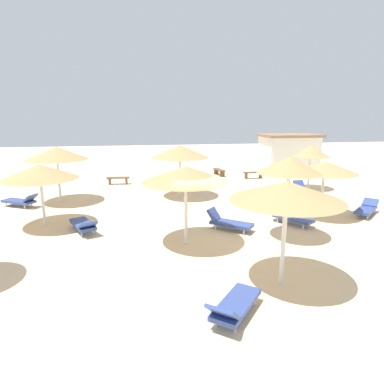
% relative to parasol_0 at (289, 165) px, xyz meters
% --- Properties ---
extents(ground_plane, '(80.00, 80.00, 0.00)m').
position_rel_parasol_0_xyz_m(ground_plane, '(-3.03, 0.07, -2.77)').
color(ground_plane, beige).
extents(parasol_0, '(2.30, 2.30, 3.10)m').
position_rel_parasol_0_xyz_m(parasol_0, '(0.00, 0.00, 0.00)').
color(parasol_0, silver).
rests_on(parasol_0, ground).
extents(parasol_2, '(3.00, 3.00, 2.61)m').
position_rel_parasol_0_xyz_m(parasol_2, '(-9.27, 2.97, -0.47)').
color(parasol_2, silver).
rests_on(parasol_2, ground).
extents(parasol_3, '(3.04, 3.04, 2.83)m').
position_rel_parasol_0_xyz_m(parasol_3, '(-3.75, 0.07, -0.22)').
color(parasol_3, silver).
rests_on(parasol_3, ground).
extents(parasol_4, '(2.86, 2.86, 2.53)m').
position_rel_parasol_0_xyz_m(parasol_4, '(2.83, 2.34, -0.51)').
color(parasol_4, silver).
rests_on(parasol_4, ground).
extents(parasol_5, '(2.28, 2.28, 2.72)m').
position_rel_parasol_0_xyz_m(parasol_5, '(5.13, 7.72, -0.41)').
color(parasol_5, silver).
rests_on(parasol_5, ground).
extents(parasol_6, '(2.96, 2.96, 2.88)m').
position_rel_parasol_0_xyz_m(parasol_6, '(-1.61, -3.24, -0.15)').
color(parasol_6, silver).
rests_on(parasol_6, ground).
extents(parasol_7, '(3.14, 3.14, 2.95)m').
position_rel_parasol_0_xyz_m(parasol_7, '(-9.46, 6.97, -0.17)').
color(parasol_7, silver).
rests_on(parasol_7, ground).
extents(parasol_8, '(3.20, 3.20, 2.93)m').
position_rel_parasol_0_xyz_m(parasol_8, '(-3.02, 7.10, -0.21)').
color(parasol_8, silver).
rests_on(parasol_8, ground).
extents(lounger_0, '(1.56, 1.91, 0.77)m').
position_rel_parasol_0_xyz_m(lounger_0, '(0.96, 1.56, -2.45)').
color(lounger_0, '#33478C').
rests_on(lounger_0, ground).
extents(lounger_2, '(1.36, 2.01, 0.64)m').
position_rel_parasol_0_xyz_m(lounger_2, '(-7.57, 1.98, -2.46)').
color(lounger_2, '#33478C').
rests_on(lounger_2, ground).
extents(lounger_3, '(1.84, 1.64, 0.81)m').
position_rel_parasol_0_xyz_m(lounger_3, '(-1.84, 1.26, -2.45)').
color(lounger_3, '#33478C').
rests_on(lounger_3, ground).
extents(lounger_4, '(1.87, 1.73, 0.63)m').
position_rel_parasol_0_xyz_m(lounger_4, '(5.03, 2.16, -2.46)').
color(lounger_4, '#33478C').
rests_on(lounger_4, ground).
extents(lounger_5, '(0.82, 1.91, 0.79)m').
position_rel_parasol_0_xyz_m(lounger_5, '(4.02, 6.00, -2.45)').
color(lounger_5, '#33478C').
rests_on(lounger_5, ground).
extents(lounger_6, '(1.69, 1.86, 0.73)m').
position_rel_parasol_0_xyz_m(lounger_6, '(-3.35, -4.55, -2.45)').
color(lounger_6, '#33478C').
rests_on(lounger_6, ground).
extents(lounger_7, '(1.96, 1.49, 0.72)m').
position_rel_parasol_0_xyz_m(lounger_7, '(-11.23, 6.31, -2.45)').
color(lounger_7, '#33478C').
rests_on(lounger_7, ground).
extents(bench_0, '(1.50, 0.40, 0.49)m').
position_rel_parasol_0_xyz_m(bench_0, '(2.98, 11.69, -2.43)').
color(bench_0, brown).
rests_on(bench_0, ground).
extents(bench_1, '(1.52, 0.50, 0.49)m').
position_rel_parasol_0_xyz_m(bench_1, '(-6.65, 11.20, -2.43)').
color(bench_1, brown).
rests_on(bench_1, ground).
extents(bench_2, '(0.66, 1.55, 0.49)m').
position_rel_parasol_0_xyz_m(bench_2, '(0.82, 13.28, -2.43)').
color(bench_2, brown).
rests_on(bench_2, ground).
extents(beach_cabana, '(4.52, 3.25, 3.02)m').
position_rel_parasol_0_xyz_m(beach_cabana, '(6.78, 14.15, -1.24)').
color(beach_cabana, white).
rests_on(beach_cabana, ground).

